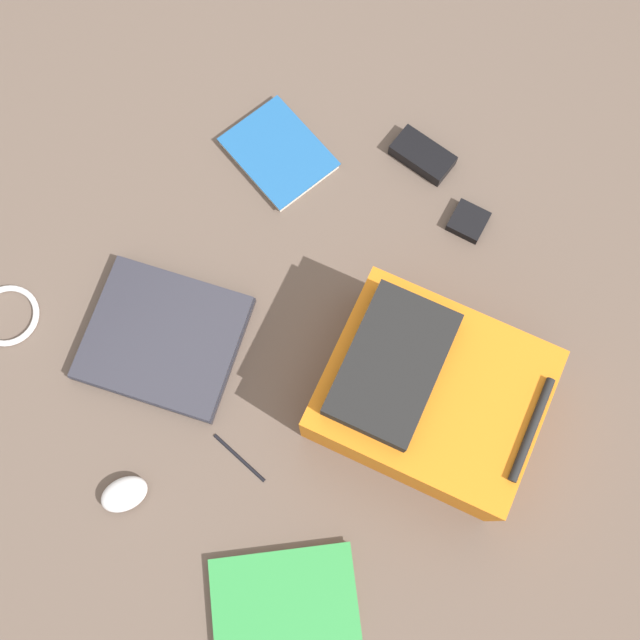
{
  "coord_description": "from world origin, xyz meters",
  "views": [
    {
      "loc": [
        0.26,
        0.3,
        1.49
      ],
      "look_at": [
        -0.03,
        0.02,
        0.02
      ],
      "focal_mm": 41.21,
      "sensor_mm": 36.0,
      "label": 1
    }
  ],
  "objects_px": {
    "book_comic": "(279,153)",
    "power_brick": "(423,155)",
    "cable_coil": "(7,315)",
    "earbud_pouch": "(468,221)",
    "computer_mouse": "(124,494)",
    "book_manual": "(284,599)",
    "pen_black": "(239,458)",
    "laptop": "(163,338)",
    "backpack": "(427,393)"
  },
  "relations": [
    {
      "from": "laptop",
      "to": "backpack",
      "type": "bearing_deg",
      "value": 120.16
    },
    {
      "from": "book_comic",
      "to": "power_brick",
      "type": "bearing_deg",
      "value": 132.61
    },
    {
      "from": "laptop",
      "to": "book_manual",
      "type": "height_order",
      "value": "laptop"
    },
    {
      "from": "cable_coil",
      "to": "earbud_pouch",
      "type": "xyz_separation_m",
      "value": [
        -0.83,
        0.56,
        0.0
      ]
    },
    {
      "from": "backpack",
      "to": "earbud_pouch",
      "type": "height_order",
      "value": "backpack"
    },
    {
      "from": "backpack",
      "to": "earbud_pouch",
      "type": "xyz_separation_m",
      "value": [
        -0.36,
        -0.19,
        -0.08
      ]
    },
    {
      "from": "pen_black",
      "to": "computer_mouse",
      "type": "bearing_deg",
      "value": -28.04
    },
    {
      "from": "power_brick",
      "to": "earbud_pouch",
      "type": "distance_m",
      "value": 0.18
    },
    {
      "from": "book_comic",
      "to": "power_brick",
      "type": "distance_m",
      "value": 0.32
    },
    {
      "from": "computer_mouse",
      "to": "pen_black",
      "type": "height_order",
      "value": "computer_mouse"
    },
    {
      "from": "backpack",
      "to": "cable_coil",
      "type": "bearing_deg",
      "value": -57.84
    },
    {
      "from": "computer_mouse",
      "to": "pen_black",
      "type": "bearing_deg",
      "value": 83.75
    },
    {
      "from": "laptop",
      "to": "earbud_pouch",
      "type": "relative_size",
      "value": 5.38
    },
    {
      "from": "computer_mouse",
      "to": "power_brick",
      "type": "relative_size",
      "value": 0.68
    },
    {
      "from": "pen_black",
      "to": "cable_coil",
      "type": "bearing_deg",
      "value": -76.72
    },
    {
      "from": "backpack",
      "to": "pen_black",
      "type": "bearing_deg",
      "value": -28.71
    },
    {
      "from": "book_comic",
      "to": "cable_coil",
      "type": "distance_m",
      "value": 0.68
    },
    {
      "from": "book_comic",
      "to": "pen_black",
      "type": "height_order",
      "value": "book_comic"
    },
    {
      "from": "computer_mouse",
      "to": "cable_coil",
      "type": "relative_size",
      "value": 0.7
    },
    {
      "from": "book_comic",
      "to": "book_manual",
      "type": "distance_m",
      "value": 0.93
    },
    {
      "from": "laptop",
      "to": "earbud_pouch",
      "type": "distance_m",
      "value": 0.7
    },
    {
      "from": "laptop",
      "to": "book_manual",
      "type": "bearing_deg",
      "value": 70.82
    },
    {
      "from": "backpack",
      "to": "book_comic",
      "type": "bearing_deg",
      "value": -107.9
    },
    {
      "from": "laptop",
      "to": "power_brick",
      "type": "bearing_deg",
      "value": 171.14
    },
    {
      "from": "power_brick",
      "to": "cable_coil",
      "type": "bearing_deg",
      "value": -23.43
    },
    {
      "from": "book_manual",
      "to": "earbud_pouch",
      "type": "height_order",
      "value": "earbud_pouch"
    },
    {
      "from": "laptop",
      "to": "cable_coil",
      "type": "bearing_deg",
      "value": -54.59
    },
    {
      "from": "book_comic",
      "to": "cable_coil",
      "type": "bearing_deg",
      "value": -12.38
    },
    {
      "from": "book_manual",
      "to": "computer_mouse",
      "type": "relative_size",
      "value": 3.46
    },
    {
      "from": "laptop",
      "to": "cable_coil",
      "type": "xyz_separation_m",
      "value": [
        0.19,
        -0.27,
        -0.01
      ]
    },
    {
      "from": "computer_mouse",
      "to": "pen_black",
      "type": "xyz_separation_m",
      "value": [
        -0.2,
        0.11,
        -0.02
      ]
    },
    {
      "from": "backpack",
      "to": "laptop",
      "type": "bearing_deg",
      "value": -59.84
    },
    {
      "from": "book_manual",
      "to": "pen_black",
      "type": "relative_size",
      "value": 2.36
    },
    {
      "from": "book_comic",
      "to": "computer_mouse",
      "type": "height_order",
      "value": "computer_mouse"
    },
    {
      "from": "earbud_pouch",
      "to": "cable_coil",
      "type": "bearing_deg",
      "value": -33.82
    },
    {
      "from": "laptop",
      "to": "cable_coil",
      "type": "relative_size",
      "value": 2.99
    },
    {
      "from": "cable_coil",
      "to": "power_brick",
      "type": "relative_size",
      "value": 0.98
    },
    {
      "from": "book_comic",
      "to": "pen_black",
      "type": "distance_m",
      "value": 0.67
    },
    {
      "from": "laptop",
      "to": "computer_mouse",
      "type": "height_order",
      "value": "computer_mouse"
    },
    {
      "from": "backpack",
      "to": "power_brick",
      "type": "bearing_deg",
      "value": -138.42
    },
    {
      "from": "book_comic",
      "to": "cable_coil",
      "type": "height_order",
      "value": "book_comic"
    },
    {
      "from": "pen_black",
      "to": "earbud_pouch",
      "type": "bearing_deg",
      "value": -179.69
    },
    {
      "from": "book_manual",
      "to": "earbud_pouch",
      "type": "xyz_separation_m",
      "value": [
        -0.82,
        -0.25,
        0.0
      ]
    },
    {
      "from": "backpack",
      "to": "computer_mouse",
      "type": "distance_m",
      "value": 0.62
    },
    {
      "from": "book_comic",
      "to": "pen_black",
      "type": "bearing_deg",
      "value": 38.12
    },
    {
      "from": "power_brick",
      "to": "computer_mouse",
      "type": "bearing_deg",
      "value": 4.29
    },
    {
      "from": "backpack",
      "to": "laptop",
      "type": "distance_m",
      "value": 0.55
    },
    {
      "from": "book_manual",
      "to": "book_comic",
      "type": "bearing_deg",
      "value": -134.48
    },
    {
      "from": "pen_black",
      "to": "earbud_pouch",
      "type": "xyz_separation_m",
      "value": [
        -0.7,
        -0.0,
        0.01
      ]
    },
    {
      "from": "computer_mouse",
      "to": "earbud_pouch",
      "type": "bearing_deg",
      "value": 105.16
    }
  ]
}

